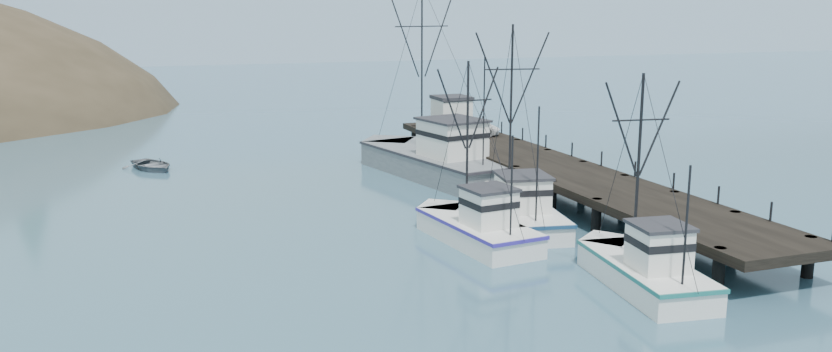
{
  "coord_description": "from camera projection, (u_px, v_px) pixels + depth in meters",
  "views": [
    {
      "loc": [
        -13.21,
        -31.88,
        12.51
      ],
      "look_at": [
        3.18,
        13.03,
        2.5
      ],
      "focal_mm": 35.0,
      "sensor_mm": 36.0,
      "label": 1
    }
  ],
  "objects": [
    {
      "name": "pier",
      "position": [
        550.0,
        168.0,
        55.37
      ],
      "size": [
        6.0,
        44.0,
        2.0
      ],
      "color": "black",
      "rests_on": "ground"
    },
    {
      "name": "ground",
      "position": [
        449.0,
        291.0,
        36.31
      ],
      "size": [
        400.0,
        400.0,
        0.0
      ],
      "primitive_type": "plane",
      "color": "#335A71",
      "rests_on": "ground"
    },
    {
      "name": "trawler_mid",
      "position": [
        475.0,
        227.0,
        43.89
      ],
      "size": [
        4.31,
        10.01,
        10.05
      ],
      "color": "white",
      "rests_on": "ground"
    },
    {
      "name": "work_vessel",
      "position": [
        434.0,
        159.0,
        61.02
      ],
      "size": [
        8.15,
        17.75,
        14.49
      ],
      "color": "slate",
      "rests_on": "ground"
    },
    {
      "name": "trawler_near",
      "position": [
        642.0,
        269.0,
        36.84
      ],
      "size": [
        4.17,
        9.68,
        9.98
      ],
      "color": "white",
      "rests_on": "ground"
    },
    {
      "name": "distant_ridge",
      "position": [
        220.0,
        59.0,
        195.98
      ],
      "size": [
        360.0,
        40.0,
        26.0
      ],
      "primitive_type": "cube",
      "color": "#9EB2C6",
      "rests_on": "ground"
    },
    {
      "name": "trawler_far",
      "position": [
        514.0,
        210.0,
        47.49
      ],
      "size": [
        5.48,
        11.75,
        11.88
      ],
      "color": "white",
      "rests_on": "ground"
    },
    {
      "name": "pier_shed",
      "position": [
        452.0,
        112.0,
        71.63
      ],
      "size": [
        3.0,
        3.2,
        2.8
      ],
      "color": "silver",
      "rests_on": "pier"
    },
    {
      "name": "pickup_truck",
      "position": [
        470.0,
        127.0,
        67.19
      ],
      "size": [
        5.49,
        3.7,
        1.4
      ],
      "primitive_type": "imported",
      "rotation": [
        0.0,
        0.0,
        1.27
      ],
      "color": "white",
      "rests_on": "pier"
    },
    {
      "name": "motorboat",
      "position": [
        152.0,
        169.0,
        63.53
      ],
      "size": [
        5.19,
        5.94,
        1.03
      ],
      "primitive_type": "imported",
      "rotation": [
        0.0,
        0.0,
        0.4
      ],
      "color": "slate",
      "rests_on": "ground"
    }
  ]
}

